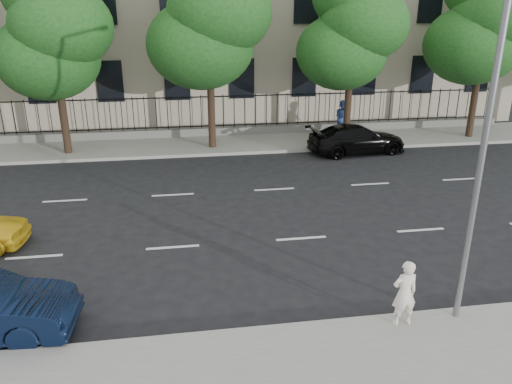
% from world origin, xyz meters
% --- Properties ---
extents(ground, '(120.00, 120.00, 0.00)m').
position_xyz_m(ground, '(0.00, 0.00, 0.00)').
color(ground, black).
rests_on(ground, ground).
extents(near_sidewalk, '(60.00, 4.00, 0.15)m').
position_xyz_m(near_sidewalk, '(0.00, -4.00, 0.07)').
color(near_sidewalk, gray).
rests_on(near_sidewalk, ground).
extents(far_sidewalk, '(60.00, 4.00, 0.15)m').
position_xyz_m(far_sidewalk, '(0.00, 14.00, 0.07)').
color(far_sidewalk, gray).
rests_on(far_sidewalk, ground).
extents(lane_markings, '(49.60, 4.62, 0.01)m').
position_xyz_m(lane_markings, '(0.00, 4.75, 0.01)').
color(lane_markings, silver).
rests_on(lane_markings, ground).
extents(iron_fence, '(30.00, 0.50, 2.20)m').
position_xyz_m(iron_fence, '(0.00, 15.70, 0.65)').
color(iron_fence, slate).
rests_on(iron_fence, far_sidewalk).
extents(street_light, '(0.25, 3.32, 8.05)m').
position_xyz_m(street_light, '(2.50, -1.77, 5.15)').
color(street_light, slate).
rests_on(street_light, near_sidewalk).
extents(tree_b, '(5.53, 5.12, 8.97)m').
position_xyz_m(tree_b, '(-8.96, 13.36, 5.84)').
color(tree_b, '#382619').
rests_on(tree_b, far_sidewalk).
extents(tree_c, '(5.89, 5.50, 9.80)m').
position_xyz_m(tree_c, '(-1.96, 13.36, 6.41)').
color(tree_c, '#382619').
rests_on(tree_c, far_sidewalk).
extents(tree_d, '(5.34, 4.94, 8.84)m').
position_xyz_m(tree_d, '(5.04, 13.36, 5.84)').
color(tree_d, '#382619').
rests_on(tree_d, far_sidewalk).
extents(tree_e, '(5.71, 5.31, 9.46)m').
position_xyz_m(tree_e, '(12.04, 13.36, 6.20)').
color(tree_e, '#382619').
rests_on(tree_e, far_sidewalk).
extents(black_sedan, '(5.04, 2.47, 1.41)m').
position_xyz_m(black_sedan, '(4.98, 11.50, 0.71)').
color(black_sedan, black).
rests_on(black_sedan, ground).
extents(woman_near, '(0.59, 0.41, 1.58)m').
position_xyz_m(woman_near, '(1.12, -2.40, 0.94)').
color(woman_near, white).
rests_on(woman_near, near_sidewalk).
extents(pedestrian_far, '(1.01, 1.14, 1.95)m').
position_xyz_m(pedestrian_far, '(5.17, 14.40, 1.13)').
color(pedestrian_far, '#335097').
rests_on(pedestrian_far, far_sidewalk).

